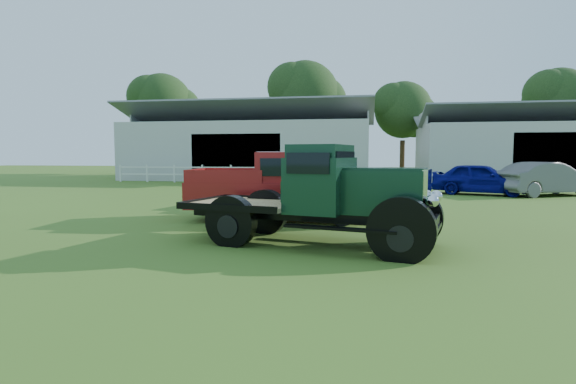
% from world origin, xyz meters
% --- Properties ---
extents(ground, '(120.00, 120.00, 0.00)m').
position_xyz_m(ground, '(0.00, 0.00, 0.00)').
color(ground, '#476320').
extents(shed_left, '(18.80, 10.20, 5.60)m').
position_xyz_m(shed_left, '(-7.00, 26.00, 2.80)').
color(shed_left, '#A3A3A3').
rests_on(shed_left, ground).
extents(shed_right, '(16.80, 9.20, 5.20)m').
position_xyz_m(shed_right, '(14.00, 27.00, 2.60)').
color(shed_right, '#A3A3A3').
rests_on(shed_right, ground).
extents(fence_rail, '(14.20, 0.16, 1.20)m').
position_xyz_m(fence_rail, '(-8.00, 20.00, 0.60)').
color(fence_rail, white).
rests_on(fence_rail, ground).
extents(tree_a, '(6.30, 6.30, 10.50)m').
position_xyz_m(tree_a, '(-18.00, 33.00, 5.25)').
color(tree_a, black).
rests_on(tree_a, ground).
extents(tree_b, '(6.90, 6.90, 11.50)m').
position_xyz_m(tree_b, '(-4.00, 34.00, 5.75)').
color(tree_b, black).
rests_on(tree_b, ground).
extents(tree_c, '(5.40, 5.40, 9.00)m').
position_xyz_m(tree_c, '(5.00, 33.00, 4.50)').
color(tree_c, black).
rests_on(tree_c, ground).
extents(tree_d, '(6.00, 6.00, 10.00)m').
position_xyz_m(tree_d, '(18.00, 34.00, 5.00)').
color(tree_d, black).
rests_on(tree_d, ground).
extents(vintage_flatbed, '(5.60, 3.18, 2.09)m').
position_xyz_m(vintage_flatbed, '(0.91, 0.60, 1.05)').
color(vintage_flatbed, '#113121').
rests_on(vintage_flatbed, ground).
extents(red_pickup, '(5.59, 2.45, 1.99)m').
position_xyz_m(red_pickup, '(-0.46, 3.95, 1.00)').
color(red_pickup, maroon).
rests_on(red_pickup, ground).
extents(white_pickup, '(4.73, 2.67, 1.64)m').
position_xyz_m(white_pickup, '(-0.10, 7.12, 0.82)').
color(white_pickup, white).
rests_on(white_pickup, ground).
extents(misc_car_blue, '(4.72, 3.18, 1.49)m').
position_xyz_m(misc_car_blue, '(7.21, 13.60, 0.75)').
color(misc_car_blue, '#06086E').
rests_on(misc_car_blue, ground).
extents(misc_car_grey, '(4.92, 3.55, 1.54)m').
position_xyz_m(misc_car_grey, '(9.99, 13.52, 0.77)').
color(misc_car_grey, '#5B5B5B').
rests_on(misc_car_grey, ground).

